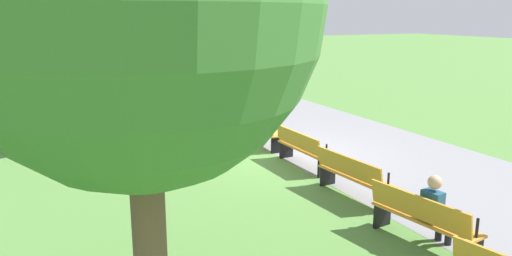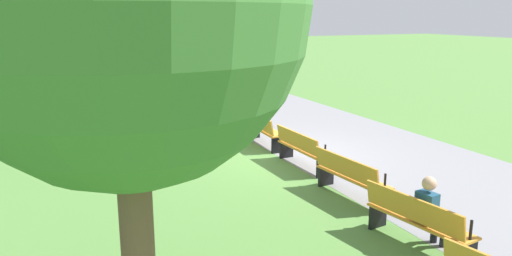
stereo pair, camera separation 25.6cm
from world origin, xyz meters
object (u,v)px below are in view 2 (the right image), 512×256
bench_3 (201,104)px  bench_5 (263,129)px  bench_6 (302,148)px  bench_7 (350,176)px  bench_0 (125,84)px  bench_4 (230,115)px  bench_1 (149,89)px  bench_2 (174,96)px  person_seated (430,211)px  tree_1 (124,7)px  bench_8 (417,219)px  tree_0 (66,10)px

bench_3 → bench_5: size_ratio=1.02×
bench_6 → bench_7: 2.20m
bench_0 → bench_4: bearing=31.1°
bench_1 → bench_2: bearing=29.4°
bench_6 → person_seated: bearing=-4.8°
bench_4 → bench_1: bearing=-164.4°
bench_5 → tree_1: (6.82, -4.72, 3.19)m
person_seated → bench_2: bearing=173.7°
bench_2 → bench_7: bearing=15.6°
bench_1 → bench_8: bearing=19.0°
bench_0 → bench_8: (17.39, 1.58, 0.00)m
bench_7 → tree_1: bearing=-67.4°
person_seated → bench_6: bearing=168.3°
bench_6 → bench_8: 4.41m
bench_4 → tree_0: 5.61m
bench_1 → tree_1: 16.20m
bench_6 → bench_7: bearing=-5.2°
bench_1 → bench_3: same height
bench_5 → bench_6: same height
bench_3 → tree_1: 12.43m
bench_8 → person_seated: size_ratio=1.58×
bench_3 → tree_1: tree_1 is taller
bench_5 → bench_1: bearing=-169.6°
bench_2 → bench_1: bearing=-154.1°
tree_0 → tree_1: (9.19, 0.02, -0.02)m
bench_2 → tree_0: size_ratio=0.36×
bench_7 → bench_8: 2.20m
person_seated → bench_7: bearing=168.7°
bench_2 → bench_6: 8.80m
bench_1 → bench_2: (2.14, 0.53, 0.00)m
bench_1 → bench_4: size_ratio=1.01×
bench_2 → bench_5: 6.60m
tree_1 → bench_8: bearing=93.0°
bench_8 → tree_0: (-8.96, -4.34, 3.21)m
tree_1 → bench_0: bearing=171.1°
person_seated → tree_1: 5.41m
bench_7 → bench_8: same height
bench_0 → bench_7: (15.21, 1.84, 0.00)m
bench_3 → bench_5: 4.41m
bench_4 → bench_5: size_ratio=1.01×
tree_0 → bench_2: bearing=136.8°
bench_6 → person_seated: person_seated is taller
bench_8 → bench_7: bearing=164.4°
tree_0 → tree_1: bearing=0.1°
bench_1 → bench_2: same height
bench_5 → bench_7: bearing=0.0°
bench_4 → person_seated: (8.89, -0.10, 0.16)m
bench_7 → tree_1: 6.09m
bench_3 → person_seated: size_ratio=1.58×
bench_0 → person_seated: bearing=24.7°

